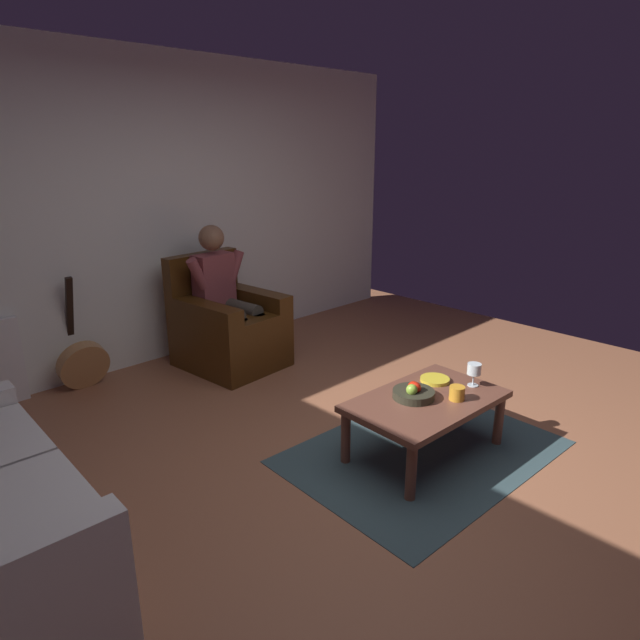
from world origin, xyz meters
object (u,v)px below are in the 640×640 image
Objects in this scene: coffee_table at (426,406)px; decorative_dish at (435,380)px; guitar at (82,361)px; fruit_bowl at (414,393)px; armchair at (227,328)px; candle_jar at (457,393)px; wine_glass_near at (474,370)px; person_seated at (224,292)px.

decorative_dish reaches higher than coffee_table.
decorative_dish is (-0.25, -0.11, 0.06)m from coffee_table.
guitar is 4.01× the size of fruit_bowl.
guitar is 2.68m from fruit_bowl.
armchair is 2.25m from candle_jar.
decorative_dish is at bearing -156.35° from coffee_table.
guitar is at bearing -64.62° from candle_jar.
armchair is 6.30× the size of wine_glass_near.
coffee_table is 0.28m from decorative_dish.
person_seated is 1.27m from guitar.
wine_glass_near reaches higher than decorative_dish.
coffee_table is 6.64× the size of wine_glass_near.
person_seated is 8.00× the size of wine_glass_near.
guitar is 2.93m from candle_jar.
guitar is 2.77m from decorative_dish.
guitar reaches higher than decorative_dish.
person_seated reaches higher than decorative_dish.
fruit_bowl is 0.31m from decorative_dish.
decorative_dish is at bearing -118.34° from candle_jar.
wine_glass_near is at bearing 120.07° from guitar.
candle_jar reaches higher than coffee_table.
person_seated is at bearing -91.34° from fruit_bowl.
fruit_bowl is at bearing 113.87° from guitar.
person_seated reaches higher than armchair.
candle_jar is (0.14, 0.25, 0.03)m from decorative_dish.
armchair is at bearing -80.30° from wine_glass_near.
decorative_dish is (-0.26, 2.00, 0.06)m from armchair.
armchair reaches higher than candle_jar.
armchair is 0.33m from person_seated.
fruit_bowl is (0.05, 2.06, -0.25)m from person_seated.
guitar is at bearing -23.41° from person_seated.
fruit_bowl is at bearing -49.22° from candle_jar.
armchair reaches higher than coffee_table.
wine_glass_near reaches higher than fruit_bowl.
armchair is 0.79× the size of person_seated.
person_seated is 4.73× the size of fruit_bowl.
candle_jar is at bearing 130.78° from fruit_bowl.
person_seated is 2.28m from candle_jar.
candle_jar is (-0.12, 2.25, 0.09)m from armchair.
guitar is 3.02m from wine_glass_near.
person_seated is at bearing -82.65° from decorative_dish.
coffee_table is 3.93× the size of fruit_bowl.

